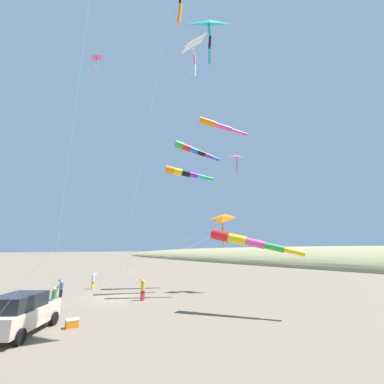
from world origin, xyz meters
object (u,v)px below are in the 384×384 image
(person_bystander_far, at_px, (54,296))
(kite_delta_rainbow_low_near, at_px, (192,43))
(person_adult_flyer, at_px, (143,288))
(kite_windsock_black_fish_shape, at_px, (191,150))
(cooler_box, at_px, (72,323))
(kite_delta_long_streamer_left, at_px, (209,23))
(parked_car, at_px, (20,313))
(person_child_green_jacket, at_px, (61,287))
(kite_delta_orange_high_right, at_px, (96,59))
(kite_windsock_blue_topmost, at_px, (216,125))
(kite_delta_green_low_center, at_px, (236,157))
(kite_windsock_purple_drifting, at_px, (242,240))
(kite_windsock_long_streamer_right, at_px, (183,173))
(kite_delta_checkered_midright, at_px, (223,219))
(person_child_grey_jacket, at_px, (93,280))

(person_bystander_far, height_order, kite_delta_rainbow_low_near, kite_delta_rainbow_low_near)
(person_adult_flyer, relative_size, kite_windsock_black_fish_shape, 0.12)
(cooler_box, relative_size, person_adult_flyer, 0.36)
(kite_delta_long_streamer_left, bearing_deg, parked_car, 142.57)
(person_child_green_jacket, distance_m, kite_delta_orange_high_right, 19.92)
(person_child_green_jacket, xyz_separation_m, kite_windsock_blue_topmost, (10.92, -7.81, 15.02))
(kite_delta_long_streamer_left, bearing_deg, person_child_green_jacket, 104.72)
(person_adult_flyer, height_order, kite_delta_green_low_center, kite_delta_green_low_center)
(kite_delta_green_low_center, xyz_separation_m, kite_windsock_black_fish_shape, (-4.28, 2.17, 0.51))
(parked_car, distance_m, kite_windsock_purple_drifting, 12.78)
(person_bystander_far, bearing_deg, parked_car, -115.05)
(person_bystander_far, height_order, kite_windsock_long_streamer_right, kite_windsock_long_streamer_right)
(cooler_box, distance_m, kite_delta_long_streamer_left, 18.78)
(kite_windsock_black_fish_shape, bearing_deg, kite_delta_orange_high_right, 177.03)
(kite_delta_green_low_center, relative_size, kite_delta_long_streamer_left, 0.76)
(kite_windsock_black_fish_shape, relative_size, kite_windsock_long_streamer_right, 1.13)
(parked_car, xyz_separation_m, kite_delta_checkered_midright, (16.36, 3.12, 5.92))
(kite_windsock_black_fish_shape, height_order, kite_delta_rainbow_low_near, kite_delta_rainbow_low_near)
(kite_windsock_black_fish_shape, height_order, kite_windsock_purple_drifting, kite_windsock_black_fish_shape)
(person_bystander_far, relative_size, kite_windsock_long_streamer_right, 0.12)
(person_child_green_jacket, bearing_deg, kite_delta_orange_high_right, -89.09)
(kite_delta_checkered_midright, xyz_separation_m, kite_windsock_purple_drifting, (-4.66, -6.83, -2.36))
(person_adult_flyer, height_order, kite_delta_orange_high_right, kite_delta_orange_high_right)
(person_bystander_far, distance_m, kite_windsock_blue_topmost, 19.54)
(kite_delta_green_low_center, relative_size, kite_windsock_purple_drifting, 0.90)
(cooler_box, distance_m, kite_windsock_blue_topmost, 19.78)
(kite_delta_checkered_midright, bearing_deg, kite_delta_orange_high_right, 171.49)
(kite_delta_checkered_midright, xyz_separation_m, kite_windsock_long_streamer_right, (-1.90, 4.27, 5.46))
(person_bystander_far, relative_size, kite_delta_green_low_center, 0.11)
(kite_delta_green_low_center, xyz_separation_m, kite_delta_orange_high_right, (-14.31, 2.69, 6.73))
(parked_car, height_order, kite_windsock_long_streamer_right, kite_windsock_long_streamer_right)
(kite_delta_green_low_center, distance_m, kite_delta_checkered_midright, 6.81)
(kite_delta_green_low_center, bearing_deg, cooler_box, -170.16)
(kite_windsock_black_fish_shape, bearing_deg, kite_windsock_purple_drifting, -102.59)
(person_adult_flyer, relative_size, kite_delta_orange_high_right, 0.08)
(person_adult_flyer, xyz_separation_m, kite_delta_rainbow_low_near, (0.31, -6.22, 18.30))
(person_adult_flyer, distance_m, kite_windsock_black_fish_shape, 14.06)
(person_adult_flyer, bearing_deg, kite_delta_checkered_midright, -6.02)
(cooler_box, xyz_separation_m, kite_windsock_purple_drifting, (9.36, -3.38, 4.30))
(parked_car, bearing_deg, kite_delta_green_low_center, 7.53)
(person_adult_flyer, distance_m, person_bystander_far, 6.20)
(parked_car, distance_m, kite_delta_orange_high_right, 20.22)
(person_child_green_jacket, height_order, kite_delta_rainbow_low_near, kite_delta_rainbow_low_near)
(person_child_green_jacket, xyz_separation_m, kite_delta_green_low_center, (14.38, -7.04, 12.70))
(person_adult_flyer, bearing_deg, kite_delta_long_streamer_left, -95.70)
(kite_windsock_purple_drifting, bearing_deg, kite_delta_long_streamer_left, -155.64)
(kite_windsock_black_fish_shape, xyz_separation_m, kite_delta_checkered_midright, (2.82, -1.40, -7.12))
(person_adult_flyer, distance_m, person_child_grey_jacket, 8.43)
(person_bystander_far, bearing_deg, kite_delta_rainbow_low_near, -47.09)
(person_child_grey_jacket, height_order, kite_windsock_blue_topmost, kite_windsock_blue_topmost)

